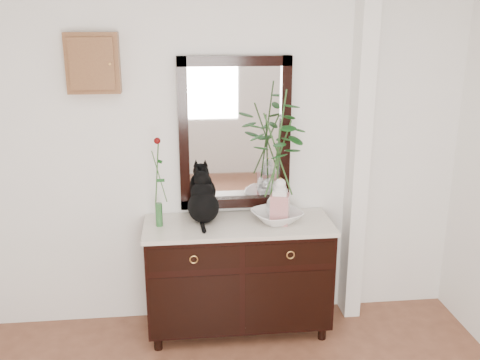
{
  "coord_description": "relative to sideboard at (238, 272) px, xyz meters",
  "views": [
    {
      "loc": [
        -0.27,
        -1.77,
        2.24
      ],
      "look_at": [
        0.1,
        1.63,
        1.2
      ],
      "focal_mm": 40.0,
      "sensor_mm": 36.0,
      "label": 1
    }
  ],
  "objects": [
    {
      "name": "wall_back",
      "position": [
        -0.1,
        0.25,
        0.88
      ],
      "size": [
        3.6,
        0.04,
        2.7
      ],
      "primitive_type": "cube",
      "color": "white",
      "rests_on": "ground"
    },
    {
      "name": "pilaster",
      "position": [
        0.9,
        0.17,
        0.88
      ],
      "size": [
        0.12,
        0.2,
        2.7
      ],
      "primitive_type": "cube",
      "color": "white",
      "rests_on": "ground"
    },
    {
      "name": "sideboard",
      "position": [
        0.0,
        0.0,
        0.0
      ],
      "size": [
        1.33,
        0.52,
        0.82
      ],
      "color": "black",
      "rests_on": "ground"
    },
    {
      "name": "wall_mirror",
      "position": [
        -0.0,
        0.24,
        0.97
      ],
      "size": [
        0.8,
        0.06,
        1.1
      ],
      "color": "black",
      "rests_on": "wall_back"
    },
    {
      "name": "key_cabinet",
      "position": [
        -0.95,
        0.21,
        1.48
      ],
      "size": [
        0.35,
        0.1,
        0.4
      ],
      "primitive_type": "cube",
      "color": "brown",
      "rests_on": "wall_back"
    },
    {
      "name": "cat",
      "position": [
        -0.24,
        0.07,
        0.56
      ],
      "size": [
        0.27,
        0.33,
        0.36
      ],
      "primitive_type": null,
      "rotation": [
        0.0,
        0.0,
        0.06
      ],
      "color": "black",
      "rests_on": "sideboard"
    },
    {
      "name": "lotus_bowl",
      "position": [
        0.27,
        0.0,
        0.42
      ],
      "size": [
        0.44,
        0.44,
        0.08
      ],
      "primitive_type": "imported",
      "rotation": [
        0.0,
        0.0,
        0.39
      ],
      "color": "white",
      "rests_on": "sideboard"
    },
    {
      "name": "vase_branches",
      "position": [
        0.27,
        0.0,
        0.86
      ],
      "size": [
        0.55,
        0.55,
        0.93
      ],
      "primitive_type": null,
      "rotation": [
        0.0,
        0.0,
        0.3
      ],
      "color": "silver",
      "rests_on": "lotus_bowl"
    },
    {
      "name": "bud_vase_rose",
      "position": [
        -0.55,
        0.01,
        0.7
      ],
      "size": [
        0.1,
        0.1,
        0.64
      ],
      "primitive_type": null,
      "rotation": [
        0.0,
        0.0,
        -0.37
      ],
      "color": "#2D642F",
      "rests_on": "sideboard"
    },
    {
      "name": "ginger_jar",
      "position": [
        0.29,
        -0.03,
        0.55
      ],
      "size": [
        0.16,
        0.16,
        0.34
      ],
      "primitive_type": null,
      "rotation": [
        0.0,
        0.0,
        -0.28
      ],
      "color": "white",
      "rests_on": "sideboard"
    }
  ]
}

